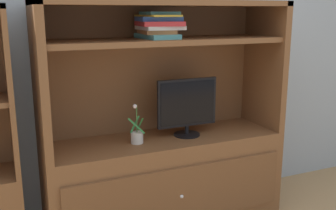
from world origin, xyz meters
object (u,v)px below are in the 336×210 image
potted_plant (137,136)px  magazine_stack (158,25)px  media_console (165,157)px  tv_monitor (187,106)px

potted_plant → magazine_stack: 0.76m
media_console → magazine_stack: bearing=-170.4°
media_console → potted_plant: size_ratio=6.18×
magazine_stack → media_console: bearing=9.6°
tv_monitor → magazine_stack: 0.61m
tv_monitor → potted_plant: tv_monitor is taller
tv_monitor → potted_plant: size_ratio=1.64×
potted_plant → tv_monitor: bearing=2.8°
potted_plant → magazine_stack: size_ratio=0.78×
magazine_stack → potted_plant: bearing=-168.9°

